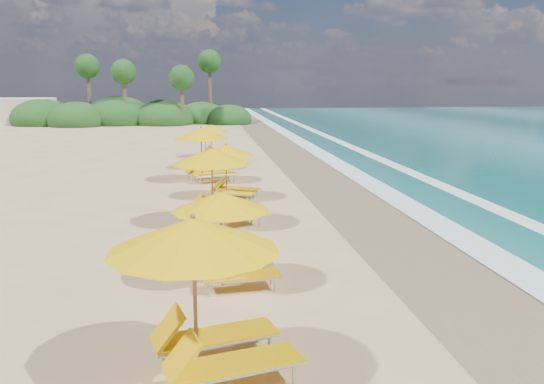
# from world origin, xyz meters

# --- Properties ---
(ground) EXTENTS (160.00, 160.00, 0.00)m
(ground) POSITION_xyz_m (0.00, 0.00, 0.00)
(ground) COLOR tan
(ground) RESTS_ON ground
(wet_sand) EXTENTS (4.00, 160.00, 0.01)m
(wet_sand) POSITION_xyz_m (4.00, 0.00, 0.01)
(wet_sand) COLOR #866F4F
(wet_sand) RESTS_ON ground
(surf_foam) EXTENTS (4.00, 160.00, 0.01)m
(surf_foam) POSITION_xyz_m (6.70, 0.00, 0.03)
(surf_foam) COLOR white
(surf_foam) RESTS_ON ground
(station_2) EXTENTS (3.33, 3.22, 2.69)m
(station_2) POSITION_xyz_m (-2.13, -8.83, 1.51)
(station_2) COLOR olive
(station_2) RESTS_ON ground
(station_3) EXTENTS (2.56, 2.41, 2.26)m
(station_3) POSITION_xyz_m (-1.60, -4.78, 1.26)
(station_3) COLOR olive
(station_3) RESTS_ON ground
(station_4) EXTENTS (3.36, 3.30, 2.60)m
(station_4) POSITION_xyz_m (-1.66, 0.70, 1.46)
(station_4) COLOR olive
(station_4) RESTS_ON ground
(station_5) EXTENTS (2.90, 2.88, 2.22)m
(station_5) POSITION_xyz_m (-1.05, 4.83, 1.25)
(station_5) COLOR olive
(station_5) RESTS_ON ground
(station_6) EXTENTS (3.36, 3.31, 2.59)m
(station_6) POSITION_xyz_m (-1.97, 8.96, 1.45)
(station_6) COLOR olive
(station_6) RESTS_ON ground
(station_7) EXTENTS (2.48, 2.39, 2.01)m
(station_7) POSITION_xyz_m (-1.80, 12.86, 1.13)
(station_7) COLOR olive
(station_7) RESTS_ON ground
(station_8) EXTENTS (2.33, 2.17, 2.07)m
(station_8) POSITION_xyz_m (-1.35, 17.22, 1.16)
(station_8) COLOR olive
(station_8) RESTS_ON ground
(treeline) EXTENTS (25.80, 8.80, 9.74)m
(treeline) POSITION_xyz_m (-9.94, 45.51, 1.00)
(treeline) COLOR #163D14
(treeline) RESTS_ON ground
(beach_building) EXTENTS (7.00, 5.00, 2.80)m
(beach_building) POSITION_xyz_m (-22.00, 48.00, 1.40)
(beach_building) COLOR beige
(beach_building) RESTS_ON ground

